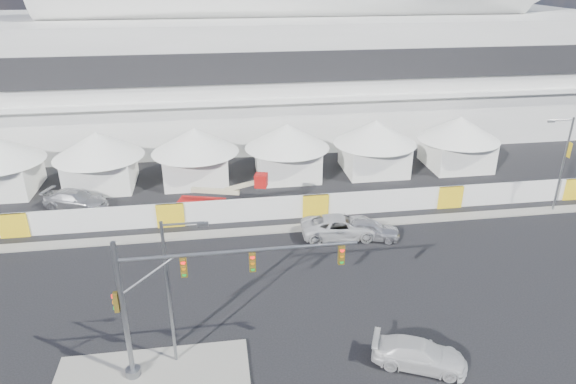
{
  "coord_description": "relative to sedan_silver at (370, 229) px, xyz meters",
  "views": [
    {
      "loc": [
        -2.05,
        -23.82,
        19.64
      ],
      "look_at": [
        3.0,
        10.0,
        4.43
      ],
      "focal_mm": 32.0,
      "sensor_mm": 36.0,
      "label": 1
    }
  ],
  "objects": [
    {
      "name": "stadium",
      "position": [
        -0.75,
        31.38,
        8.67
      ],
      "size": [
        80.0,
        24.8,
        21.98
      ],
      "color": "silver",
      "rests_on": "ground"
    },
    {
      "name": "traffic_mast",
      "position": [
        -13.95,
        -12.53,
        3.83
      ],
      "size": [
        11.94,
        0.77,
        7.89
      ],
      "color": "gray",
      "rests_on": "median_island"
    },
    {
      "name": "tent_row",
      "position": [
        -8.96,
        13.88,
        2.37
      ],
      "size": [
        53.4,
        8.4,
        5.4
      ],
      "color": "white",
      "rests_on": "ground"
    },
    {
      "name": "sedan_silver",
      "position": [
        0.0,
        0.0,
        0.0
      ],
      "size": [
        3.14,
        4.91,
        1.56
      ],
      "primitive_type": "imported",
      "rotation": [
        0.0,
        0.0,
        1.26
      ],
      "color": "silver",
      "rests_on": "ground"
    },
    {
      "name": "streetlight_curb",
      "position": [
        17.04,
        2.38,
        4.09
      ],
      "size": [
        2.48,
        0.56,
        8.38
      ],
      "color": "gray",
      "rests_on": "ground"
    },
    {
      "name": "pickup_curb",
      "position": [
        -2.17,
        0.62,
        0.08
      ],
      "size": [
        3.24,
        6.37,
        1.72
      ],
      "primitive_type": "imported",
      "rotation": [
        0.0,
        0.0,
        1.51
      ],
      "color": "silver",
      "rests_on": "ground"
    },
    {
      "name": "pickup_near",
      "position": [
        -1.46,
        -13.87,
        -0.06
      ],
      "size": [
        3.83,
        5.37,
        1.44
      ],
      "primitive_type": "imported",
      "rotation": [
        0.0,
        0.0,
        1.16
      ],
      "color": "silver",
      "rests_on": "ground"
    },
    {
      "name": "median_island",
      "position": [
        -15.46,
        -13.12,
        -0.7
      ],
      "size": [
        10.0,
        5.0,
        0.15
      ],
      "primitive_type": "cube",
      "color": "gray",
      "rests_on": "ground"
    },
    {
      "name": "streetlight_median",
      "position": [
        -14.06,
        -11.69,
        4.16
      ],
      "size": [
        2.31,
        0.23,
        8.34
      ],
      "color": "slate",
      "rests_on": "median_island"
    },
    {
      "name": "hoarding_fence",
      "position": [
        -3.46,
        4.38,
        0.22
      ],
      "size": [
        70.0,
        0.25,
        2.0
      ],
      "primitive_type": "cube",
      "color": "white",
      "rests_on": "ground"
    },
    {
      "name": "lot_car_c",
      "position": [
        -23.9,
        9.05,
        0.03
      ],
      "size": [
        4.05,
        6.04,
        1.63
      ],
      "primitive_type": "imported",
      "rotation": [
        0.0,
        0.0,
        1.22
      ],
      "color": "silver",
      "rests_on": "ground"
    },
    {
      "name": "far_curb",
      "position": [
        10.54,
        2.38,
        -0.72
      ],
      "size": [
        80.0,
        1.2,
        0.12
      ],
      "primitive_type": "cube",
      "color": "gray",
      "rests_on": "ground"
    },
    {
      "name": "boom_lift",
      "position": [
        -12.25,
        6.35,
        0.28
      ],
      "size": [
        8.0,
        2.8,
        3.94
      ],
      "rotation": [
        0.0,
        0.0,
        -0.29
      ],
      "color": "#B81311",
      "rests_on": "ground"
    },
    {
      "name": "ground",
      "position": [
        -9.46,
        -10.12,
        -0.78
      ],
      "size": [
        160.0,
        160.0,
        0.0
      ],
      "primitive_type": "plane",
      "color": "black",
      "rests_on": "ground"
    }
  ]
}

